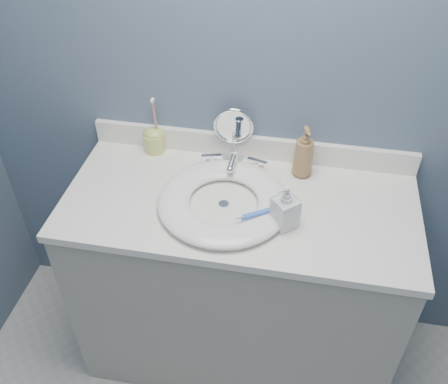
% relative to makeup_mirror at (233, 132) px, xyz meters
% --- Properties ---
extents(back_wall, '(2.20, 0.02, 2.40)m').
position_rel_makeup_mirror_xyz_m(back_wall, '(0.06, 0.04, 0.20)').
color(back_wall, slate).
rests_on(back_wall, ground).
extents(vanity_cabinet, '(1.20, 0.55, 0.85)m').
position_rel_makeup_mirror_xyz_m(vanity_cabinet, '(0.06, -0.24, -0.57)').
color(vanity_cabinet, '#A19E93').
rests_on(vanity_cabinet, ground).
extents(countertop, '(1.22, 0.57, 0.03)m').
position_rel_makeup_mirror_xyz_m(countertop, '(0.06, -0.24, -0.13)').
color(countertop, white).
rests_on(countertop, vanity_cabinet).
extents(backsplash, '(1.22, 0.02, 0.09)m').
position_rel_makeup_mirror_xyz_m(backsplash, '(0.06, 0.02, -0.07)').
color(backsplash, white).
rests_on(backsplash, countertop).
extents(basin, '(0.45, 0.45, 0.04)m').
position_rel_makeup_mirror_xyz_m(basin, '(0.01, -0.27, -0.10)').
color(basin, white).
rests_on(basin, countertop).
extents(drain, '(0.04, 0.04, 0.01)m').
position_rel_makeup_mirror_xyz_m(drain, '(0.01, -0.27, -0.12)').
color(drain, silver).
rests_on(drain, countertop).
extents(faucet, '(0.25, 0.13, 0.07)m').
position_rel_makeup_mirror_xyz_m(faucet, '(0.01, -0.07, -0.09)').
color(faucet, silver).
rests_on(faucet, countertop).
extents(makeup_mirror, '(0.15, 0.08, 0.22)m').
position_rel_makeup_mirror_xyz_m(makeup_mirror, '(0.00, 0.00, 0.00)').
color(makeup_mirror, silver).
rests_on(makeup_mirror, countertop).
extents(soap_bottle_amber, '(0.09, 0.09, 0.20)m').
position_rel_makeup_mirror_xyz_m(soap_bottle_amber, '(0.26, -0.05, -0.02)').
color(soap_bottle_amber, olive).
rests_on(soap_bottle_amber, countertop).
extents(soap_bottle_clear, '(0.10, 0.10, 0.16)m').
position_rel_makeup_mirror_xyz_m(soap_bottle_clear, '(0.22, -0.33, -0.04)').
color(soap_bottle_clear, silver).
rests_on(soap_bottle_clear, countertop).
extents(toothbrush_holder, '(0.08, 0.08, 0.23)m').
position_rel_makeup_mirror_xyz_m(toothbrush_holder, '(-0.31, -0.01, -0.07)').
color(toothbrush_holder, '#CDD068').
rests_on(toothbrush_holder, countertop).
extents(toothbrush_lying, '(0.16, 0.10, 0.02)m').
position_rel_makeup_mirror_xyz_m(toothbrush_lying, '(0.15, -0.33, -0.08)').
color(toothbrush_lying, '#3D73D8').
rests_on(toothbrush_lying, basin).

